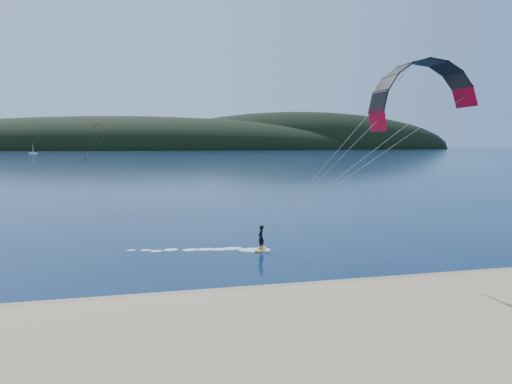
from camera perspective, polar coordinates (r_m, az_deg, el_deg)
ground at (r=19.05m, az=-6.16°, el=-18.84°), size 1800.00×1800.00×0.00m
wet_sand at (r=23.17m, az=-7.36°, el=-14.02°), size 220.00×2.50×0.10m
headland at (r=762.49m, az=-11.99°, el=5.64°), size 1200.00×310.00×140.00m
kitesurfer_near at (r=32.13m, az=20.54°, el=9.29°), size 25.28×7.37×14.39m
kitesurfer_far at (r=212.18m, az=-20.32°, el=7.72°), size 12.54×7.72×18.02m
sailboat at (r=437.94m, az=-27.86°, el=4.68°), size 7.15×4.43×9.95m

